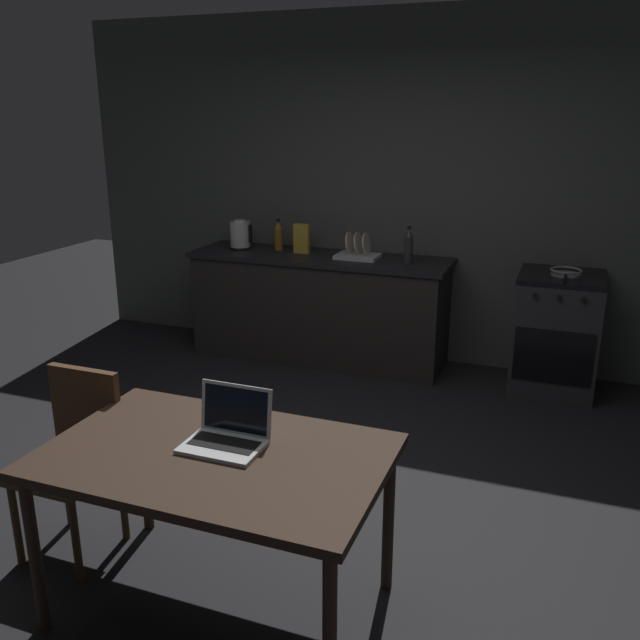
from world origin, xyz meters
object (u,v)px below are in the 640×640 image
at_px(frying_pan, 566,272).
at_px(cereal_box, 302,239).
at_px(electric_kettle, 240,235).
at_px(bottle, 409,246).
at_px(laptop, 227,434).
at_px(bottle_b, 278,235).
at_px(dining_table, 215,467).
at_px(chair, 75,450).
at_px(stove_oven, 556,333).
at_px(dish_rack, 358,252).

relative_size(frying_pan, cereal_box, 1.63).
height_order(electric_kettle, bottle, bottle).
distance_m(laptop, bottle_b, 3.22).
relative_size(cereal_box, bottle_b, 0.93).
height_order(dining_table, bottle_b, bottle_b).
bearing_deg(dining_table, chair, 169.28).
relative_size(electric_kettle, bottle_b, 0.95).
relative_size(stove_oven, dish_rack, 2.63).
bearing_deg(frying_pan, bottle_b, 177.29).
height_order(laptop, cereal_box, cereal_box).
distance_m(stove_oven, cereal_box, 2.14).
relative_size(chair, laptop, 2.75).
xyz_separation_m(chair, cereal_box, (-0.02, 2.87, 0.51)).
height_order(frying_pan, cereal_box, cereal_box).
bearing_deg(electric_kettle, bottle_b, 13.91).
xyz_separation_m(bottle, frying_pan, (1.16, 0.02, -0.11)).
xyz_separation_m(laptop, cereal_box, (-0.88, 2.95, 0.23)).
bearing_deg(bottle, chair, -107.96).
relative_size(laptop, bottle_b, 1.21).
xyz_separation_m(bottle, bottle_b, (-1.16, 0.13, -0.01)).
relative_size(dining_table, electric_kettle, 5.48).
bearing_deg(chair, dining_table, -19.72).
height_order(chair, dish_rack, dish_rack).
bearing_deg(stove_oven, cereal_box, 179.38).
height_order(bottle, cereal_box, bottle).
relative_size(stove_oven, cereal_box, 3.65).
bearing_deg(dish_rack, frying_pan, -1.08).
height_order(frying_pan, bottle_b, bottle_b).
distance_m(laptop, frying_pan, 3.14).
bearing_deg(chair, bottle, 63.05).
bearing_deg(bottle_b, chair, -85.05).
xyz_separation_m(electric_kettle, dish_rack, (1.06, 0.00, -0.07)).
relative_size(chair, electric_kettle, 3.51).
distance_m(laptop, bottle, 2.89).
distance_m(dining_table, electric_kettle, 3.35).
bearing_deg(laptop, electric_kettle, 124.50).
height_order(bottle, dish_rack, bottle).
bearing_deg(stove_oven, laptop, -111.91).
distance_m(bottle, frying_pan, 1.17).
distance_m(chair, bottle_b, 2.98).
height_order(chair, bottle, bottle).
relative_size(electric_kettle, bottle, 0.86).
bearing_deg(bottle_b, laptop, -69.59).
bearing_deg(frying_pan, electric_kettle, 179.35).
relative_size(bottle, dish_rack, 0.86).
bearing_deg(stove_oven, chair, -125.73).
relative_size(dining_table, bottle, 4.71).
distance_m(chair, bottle, 2.99).
bearing_deg(bottle_b, stove_oven, -2.05).
bearing_deg(dining_table, laptop, 77.00).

